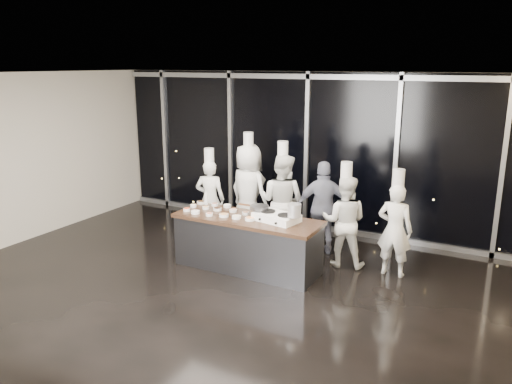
# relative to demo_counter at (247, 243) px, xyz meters

# --- Properties ---
(ground) EXTENTS (9.00, 9.00, 0.00)m
(ground) POSITION_rel_demo_counter_xyz_m (0.00, -0.90, -0.45)
(ground) COLOR black
(ground) RESTS_ON ground
(room_shell) EXTENTS (9.02, 7.02, 3.21)m
(room_shell) POSITION_rel_demo_counter_xyz_m (0.18, -0.90, 1.79)
(room_shell) COLOR #BDB4A2
(room_shell) RESTS_ON ground
(window_wall) EXTENTS (8.90, 0.11, 3.20)m
(window_wall) POSITION_rel_demo_counter_xyz_m (0.00, 2.53, 1.14)
(window_wall) COLOR black
(window_wall) RESTS_ON ground
(demo_counter) EXTENTS (2.46, 0.86, 0.90)m
(demo_counter) POSITION_rel_demo_counter_xyz_m (0.00, 0.00, 0.00)
(demo_counter) COLOR #393A3F
(demo_counter) RESTS_ON ground
(stove) EXTENTS (0.78, 0.57, 0.14)m
(stove) POSITION_rel_demo_counter_xyz_m (0.50, 0.06, 0.51)
(stove) COLOR white
(stove) RESTS_ON demo_counter
(frying_pan) EXTENTS (0.57, 0.37, 0.05)m
(frying_pan) POSITION_rel_demo_counter_xyz_m (0.15, 0.12, 0.61)
(frying_pan) COLOR slate
(frying_pan) RESTS_ON stove
(stock_pot) EXTENTS (0.25, 0.25, 0.21)m
(stock_pot) POSITION_rel_demo_counter_xyz_m (0.84, -0.02, 0.69)
(stock_pot) COLOR silver
(stock_pot) RESTS_ON stove
(prep_bowls) EXTENTS (1.40, 0.72, 0.05)m
(prep_bowls) POSITION_rel_demo_counter_xyz_m (-0.57, 0.03, 0.47)
(prep_bowls) COLOR silver
(prep_bowls) RESTS_ON demo_counter
(squeeze_bottle) EXTENTS (0.07, 0.07, 0.25)m
(squeeze_bottle) POSITION_rel_demo_counter_xyz_m (-1.03, 0.34, 0.57)
(squeeze_bottle) COLOR silver
(squeeze_bottle) RESTS_ON demo_counter
(chef_far_left) EXTENTS (0.66, 0.54, 1.79)m
(chef_far_left) POSITION_rel_demo_counter_xyz_m (-1.40, 1.02, 0.35)
(chef_far_left) COLOR silver
(chef_far_left) RESTS_ON ground
(chef_left) EXTENTS (1.04, 0.83, 2.10)m
(chef_left) POSITION_rel_demo_counter_xyz_m (-0.73, 1.36, 0.49)
(chef_left) COLOR silver
(chef_left) RESTS_ON ground
(chef_center) EXTENTS (0.90, 0.72, 2.00)m
(chef_center) POSITION_rel_demo_counter_xyz_m (0.07, 1.21, 0.44)
(chef_center) COLOR silver
(chef_center) RESTS_ON ground
(guest) EXTENTS (1.08, 0.76, 1.70)m
(guest) POSITION_rel_demo_counter_xyz_m (0.85, 1.27, 0.40)
(guest) COLOR #151C3A
(guest) RESTS_ON ground
(chef_right) EXTENTS (0.86, 0.73, 1.79)m
(chef_right) POSITION_rel_demo_counter_xyz_m (1.36, 0.91, 0.34)
(chef_right) COLOR silver
(chef_right) RESTS_ON ground
(chef_side) EXTENTS (0.57, 0.38, 1.76)m
(chef_side) POSITION_rel_demo_counter_xyz_m (2.20, 0.90, 0.34)
(chef_side) COLOR silver
(chef_side) RESTS_ON ground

